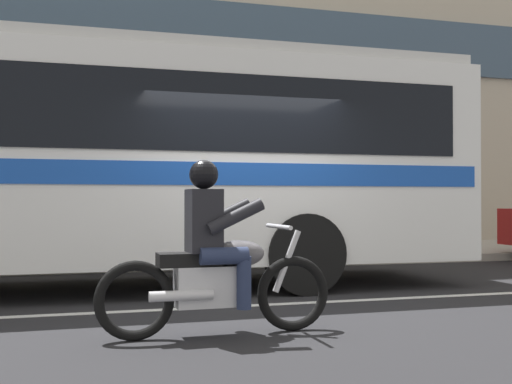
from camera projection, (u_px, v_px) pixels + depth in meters
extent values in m
plane|color=black|center=(245.00, 298.00, 7.92)|extent=(60.00, 60.00, 0.00)
cube|color=#A39E93|center=(178.00, 257.00, 12.82)|extent=(28.00, 3.80, 0.15)
cube|color=silver|center=(259.00, 305.00, 7.34)|extent=(26.60, 0.14, 0.01)
cube|color=#384C60|center=(165.00, 27.00, 14.67)|extent=(25.76, 0.10, 1.40)
cube|color=white|center=(51.00, 161.00, 8.44)|extent=(11.35, 2.60, 2.70)
cube|color=black|center=(52.00, 119.00, 8.45)|extent=(10.45, 2.64, 0.96)
cube|color=#194CB2|center=(51.00, 176.00, 8.44)|extent=(11.13, 2.63, 0.28)
cube|color=silver|center=(52.00, 54.00, 8.46)|extent=(11.13, 2.48, 0.16)
cylinder|color=black|center=(305.00, 254.00, 8.17)|extent=(1.04, 0.30, 1.04)
torus|color=black|center=(293.00, 293.00, 5.92)|extent=(0.69, 0.10, 0.69)
torus|color=black|center=(135.00, 301.00, 5.49)|extent=(0.69, 0.10, 0.69)
cube|color=silver|center=(211.00, 286.00, 5.69)|extent=(0.64, 0.29, 0.36)
ellipsoid|color=#59565B|center=(238.00, 254.00, 5.77)|extent=(0.48, 0.29, 0.24)
cube|color=black|center=(189.00, 259.00, 5.63)|extent=(0.56, 0.27, 0.12)
cylinder|color=silver|center=(287.00, 261.00, 5.90)|extent=(0.28, 0.06, 0.58)
cylinder|color=silver|center=(279.00, 227.00, 5.88)|extent=(0.05, 0.64, 0.04)
cylinder|color=silver|center=(181.00, 296.00, 5.45)|extent=(0.55, 0.10, 0.09)
cube|color=black|center=(204.00, 221.00, 5.68)|extent=(0.29, 0.36, 0.56)
sphere|color=black|center=(204.00, 175.00, 5.68)|extent=(0.26, 0.26, 0.26)
cylinder|color=#232D4C|center=(214.00, 253.00, 5.89)|extent=(0.42, 0.16, 0.15)
cylinder|color=#232D4C|center=(233.00, 278.00, 5.94)|extent=(0.13, 0.13, 0.46)
cylinder|color=#232D4C|center=(224.00, 256.00, 5.54)|extent=(0.42, 0.16, 0.15)
cylinder|color=#232D4C|center=(244.00, 283.00, 5.59)|extent=(0.13, 0.13, 0.46)
cylinder|color=black|center=(224.00, 216.00, 5.94)|extent=(0.52, 0.12, 0.32)
cylinder|color=black|center=(236.00, 217.00, 5.56)|extent=(0.52, 0.12, 0.32)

